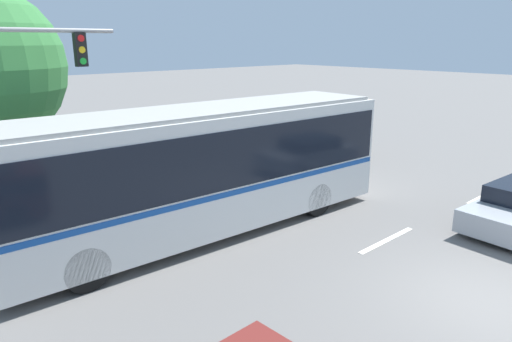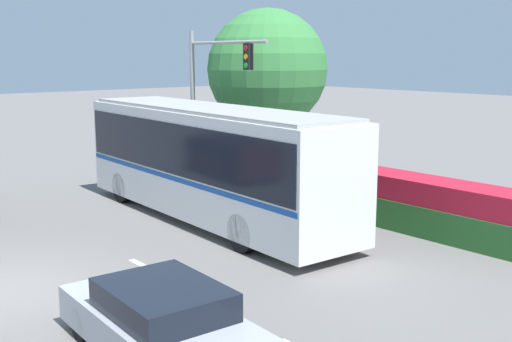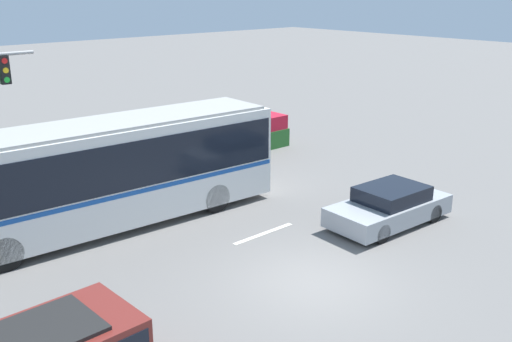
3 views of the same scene
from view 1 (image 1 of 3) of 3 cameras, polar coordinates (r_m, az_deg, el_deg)
ground_plane at (r=10.87m, az=26.91°, el=-14.29°), size 140.00×140.00×0.00m
city_bus at (r=12.58m, az=-6.25°, el=0.99°), size 11.28×3.13×3.44m
flowering_hedge at (r=19.97m, az=2.85°, el=3.04°), size 8.96×1.34×1.54m
lane_stripe_near at (r=17.72m, az=26.13°, el=-2.75°), size 2.40×0.16×0.01m
lane_stripe_mid at (r=12.97m, az=15.75°, el=-8.17°), size 2.40×0.16×0.01m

